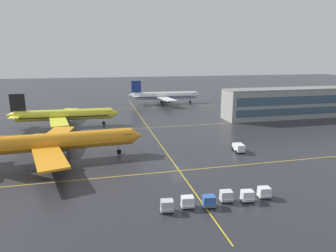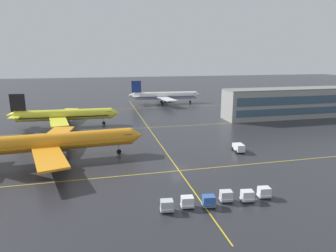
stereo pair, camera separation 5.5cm
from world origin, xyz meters
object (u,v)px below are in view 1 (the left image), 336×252
service_truck_red_van (238,147)px  baggage_cart_row_leftmost (167,206)px  airliner_third_row (165,96)px  baggage_cart_row_middle (209,201)px  baggage_cart_row_rightmost (264,192)px  baggage_cart_row_fifth (247,196)px  airliner_front_gate (55,142)px  baggage_cart_row_second (187,202)px  airliner_second_row (64,115)px  baggage_cart_row_fourth (226,196)px

service_truck_red_van → baggage_cart_row_leftmost: service_truck_red_van is taller
airliner_third_row → baggage_cart_row_middle: bearing=-98.9°
baggage_cart_row_leftmost → baggage_cart_row_rightmost: bearing=2.0°
baggage_cart_row_fifth → airliner_front_gate: bearing=139.6°
service_truck_red_van → baggage_cart_row_second: size_ratio=1.51×
airliner_front_gate → service_truck_red_van: bearing=-5.7°
airliner_third_row → service_truck_red_van: airliner_third_row is taller
baggage_cart_row_rightmost → baggage_cart_row_middle: bearing=-176.1°
baggage_cart_row_second → baggage_cart_row_leftmost: bearing=-173.1°
service_truck_red_van → baggage_cart_row_fifth: size_ratio=1.51×
airliner_front_gate → airliner_third_row: (42.75, 76.03, -0.23)m
baggage_cart_row_second → airliner_second_row: bearing=111.8°
baggage_cart_row_leftmost → baggage_cart_row_rightmost: 16.95m
baggage_cart_row_leftmost → baggage_cart_row_fourth: same height
airliner_front_gate → baggage_cart_row_second: size_ratio=14.19×
baggage_cart_row_second → baggage_cart_row_fifth: 10.17m
airliner_front_gate → baggage_cart_row_leftmost: size_ratio=14.19×
airliner_second_row → baggage_cart_row_rightmost: bearing=-58.3°
airliner_second_row → baggage_cart_row_fourth: size_ratio=13.05×
baggage_cart_row_second → baggage_cart_row_rightmost: (13.55, 0.19, 0.00)m
airliner_front_gate → baggage_cart_row_leftmost: bearing=-55.3°
baggage_cart_row_second → baggage_cart_row_fourth: size_ratio=1.00×
baggage_cart_row_rightmost → airliner_front_gate: bearing=142.8°
service_truck_red_van → baggage_cart_row_fourth: 27.01m
airliner_third_row → baggage_cart_row_fourth: airliner_third_row is taller
baggage_cart_row_fourth → baggage_cart_row_leftmost: bearing=-175.2°
airliner_front_gate → baggage_cart_row_rightmost: airliner_front_gate is taller
airliner_front_gate → airliner_third_row: size_ratio=1.06×
airliner_second_row → baggage_cart_row_fifth: size_ratio=13.05×
airliner_second_row → baggage_cart_row_rightmost: airliner_second_row is taller
service_truck_red_van → baggage_cart_row_fifth: (-10.46, -23.93, -0.17)m
baggage_cart_row_fourth → baggage_cart_row_middle: bearing=-164.5°
airliner_third_row → baggage_cart_row_rightmost: airliner_third_row is taller
airliner_third_row → baggage_cart_row_second: bearing=-100.7°
airliner_second_row → baggage_cart_row_second: 67.40m
baggage_cart_row_fifth → airliner_third_row: bearing=84.8°
airliner_second_row → baggage_cart_row_second: bearing=-68.2°
airliner_second_row → service_truck_red_van: size_ratio=8.63×
baggage_cart_row_middle → baggage_cart_row_fifth: (6.78, 0.20, 0.00)m
airliner_second_row → baggage_cart_row_middle: 69.19m
airliner_front_gate → baggage_cart_row_fourth: (29.79, -27.52, -3.26)m
airliner_front_gate → baggage_cart_row_middle: 38.96m
baggage_cart_row_leftmost → baggage_cart_row_fifth: (13.55, 0.10, 0.00)m
baggage_cart_row_second → baggage_cart_row_fifth: bearing=-1.7°
airliner_second_row → airliner_third_row: (44.69, 41.44, 0.10)m
airliner_front_gate → airliner_third_row: airliner_front_gate is taller
airliner_second_row → baggage_cart_row_second: (24.96, -62.54, -2.92)m
baggage_cart_row_middle → airliner_front_gate: bearing=132.9°
baggage_cart_row_fourth → service_truck_red_van: bearing=59.1°
baggage_cart_row_leftmost → baggage_cart_row_rightmost: (16.94, 0.60, 0.00)m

